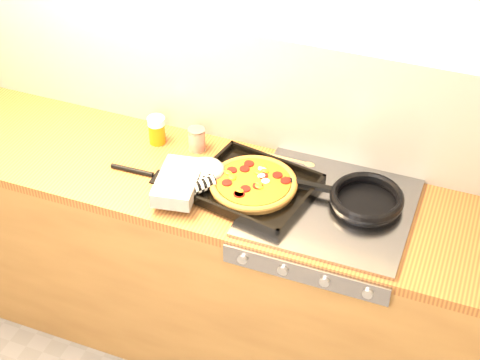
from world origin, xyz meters
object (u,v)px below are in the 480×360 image
at_px(pizza_on_tray, 233,183).
at_px(juice_glass, 157,130).
at_px(frying_pan, 365,199).
at_px(tomato_can, 197,139).

height_order(pizza_on_tray, juice_glass, juice_glass).
relative_size(frying_pan, tomato_can, 4.64).
relative_size(pizza_on_tray, frying_pan, 1.30).
distance_m(pizza_on_tray, tomato_can, 0.31).
bearing_deg(frying_pan, pizza_on_tray, -169.03).
height_order(frying_pan, juice_glass, juice_glass).
distance_m(frying_pan, juice_glass, 0.90).
bearing_deg(tomato_can, pizza_on_tray, -40.15).
relative_size(pizza_on_tray, juice_glass, 5.00).
height_order(tomato_can, juice_glass, juice_glass).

